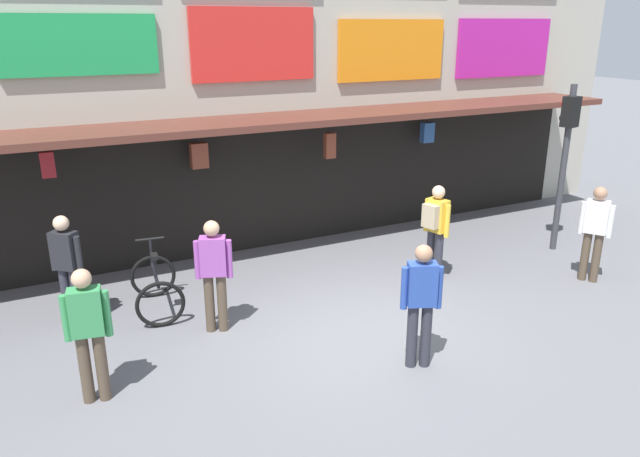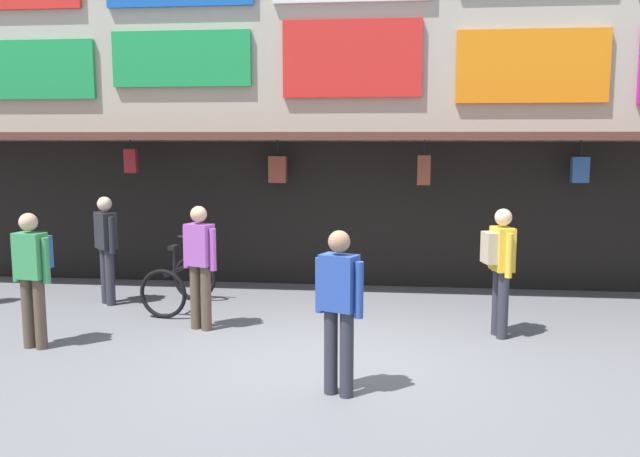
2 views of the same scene
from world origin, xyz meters
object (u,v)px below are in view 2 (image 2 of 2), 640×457
(pedestrian_in_black, at_px, (200,260))
(pedestrian_in_purple, at_px, (33,269))
(pedestrian_in_yellow, at_px, (500,262))
(pedestrian_in_green, at_px, (106,244))
(pedestrian_in_red, at_px, (339,303))
(bicycle_parked, at_px, (180,283))

(pedestrian_in_black, bearing_deg, pedestrian_in_purple, -151.02)
(pedestrian_in_black, distance_m, pedestrian_in_yellow, 3.94)
(pedestrian_in_green, bearing_deg, pedestrian_in_yellow, -10.48)
(pedestrian_in_black, distance_m, pedestrian_in_red, 2.93)
(pedestrian_in_red, bearing_deg, pedestrian_in_purple, 163.91)
(pedestrian_in_black, xyz_separation_m, pedestrian_in_red, (2.04, -2.10, 0.00))
(bicycle_parked, height_order, pedestrian_in_purple, pedestrian_in_purple)
(bicycle_parked, xyz_separation_m, pedestrian_in_purple, (-1.17, -2.02, 0.59))
(pedestrian_in_black, xyz_separation_m, pedestrian_in_yellow, (3.94, 0.11, 0.04))
(bicycle_parked, relative_size, pedestrian_in_green, 0.74)
(pedestrian_in_green, distance_m, pedestrian_in_red, 5.08)
(pedestrian_in_green, bearing_deg, pedestrian_in_purple, -89.08)
(pedestrian_in_red, xyz_separation_m, pedestrian_in_yellow, (1.89, 2.21, 0.04))
(pedestrian_in_purple, distance_m, pedestrian_in_red, 4.00)
(pedestrian_in_green, relative_size, pedestrian_in_red, 1.00)
(pedestrian_in_yellow, bearing_deg, pedestrian_in_green, 169.52)
(bicycle_parked, distance_m, pedestrian_in_red, 4.15)
(bicycle_parked, bearing_deg, pedestrian_in_black, -58.38)
(pedestrian_in_red, relative_size, pedestrian_in_yellow, 1.00)
(pedestrian_in_green, xyz_separation_m, pedestrian_in_red, (3.88, -3.28, 0.00))
(pedestrian_in_purple, xyz_separation_m, pedestrian_in_black, (1.80, 1.00, -0.04))
(pedestrian_in_purple, bearing_deg, bicycle_parked, 59.96)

